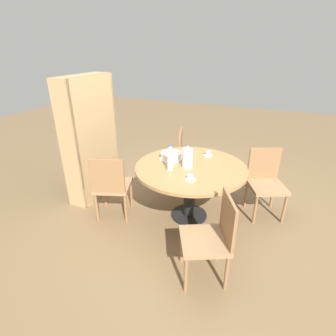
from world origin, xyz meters
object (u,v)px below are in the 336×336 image
Objects in this scene: chair_a at (112,185)px; chair_c at (266,181)px; cup_a at (208,154)px; cup_b at (190,178)px; chair_b at (211,236)px; bookshelf at (92,141)px; cake_main at (171,156)px; coffee_pot at (187,157)px; water_bottle at (170,160)px; chair_d at (189,155)px.

chair_a is 1.00× the size of chair_c.
cup_b is (-0.74, -0.00, 0.00)m from cup_a.
cup_a is at bearing 170.96° from chair_b.
chair_c is at bearing -85.63° from cup_a.
chair_a reaches higher than cup_b.
bookshelf is at bearing 165.20° from chair_c.
cake_main is (-0.34, 1.15, 0.29)m from chair_c.
chair_c is at bearing -43.15° from cup_b.
bookshelf is at bearing -56.03° from chair_a.
coffee_pot is at bearing -120.05° from cake_main.
coffee_pot reaches higher than cup_b.
chair_a is 3.21× the size of coffee_pot.
water_bottle is at bearing -173.24° from chair_c.
water_bottle is at bearing 79.69° from bookshelf.
chair_d is 7.66× the size of cup_b.
coffee_pot is 0.32m from cake_main.
chair_d reaches higher than cake_main.
bookshelf reaches higher than water_bottle.
coffee_pot is (0.34, -0.85, 0.37)m from chair_a.
chair_d reaches higher than cup_b.
bookshelf reaches higher than chair_b.
chair_d is at bearing 127.14° from bookshelf.
coffee_pot is 0.92× the size of cake_main.
chair_b is at bearing -171.29° from chair_d.
chair_b reaches higher than cup_a.
coffee_pot is (-0.49, 0.88, 0.37)m from chair_c.
chair_b is 1.03m from coffee_pot.
water_bottle is (0.20, -0.69, 0.38)m from chair_a.
chair_a and chair_c have the same top height.
chair_a is at bearing 53.28° from bookshelf.
cup_a is 1.00× the size of cup_b.
coffee_pot is at bearing -46.75° from water_bottle.
cup_a is (-0.50, -0.42, 0.28)m from chair_d.
chair_a is at bearing 105.69° from water_bottle.
chair_a is 1.00× the size of chair_b.
water_bottle is at bearing 133.25° from coffee_pot.
cake_main is at bearing 124.74° from cup_a.
bookshelf is at bearing 102.87° from cup_a.
coffee_pot is at bearing -178.98° from chair_d.
cup_a is (1.24, 0.38, 0.28)m from chair_b.
chair_b is at bearing -140.80° from cake_main.
chair_c is 7.66× the size of cup_b.
cup_b is at bearing 163.13° from chair_a.
cake_main is at bearing 165.25° from chair_d.
chair_b is at bearing 65.38° from bookshelf.
chair_d is at bearing 18.81° from cup_b.
bookshelf is at bearing 79.69° from water_bottle.
cup_b is at bearing -169.25° from chair_b.
chair_d is at bearing 39.82° from cup_a.
coffee_pot is at bearing -173.48° from chair_b.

